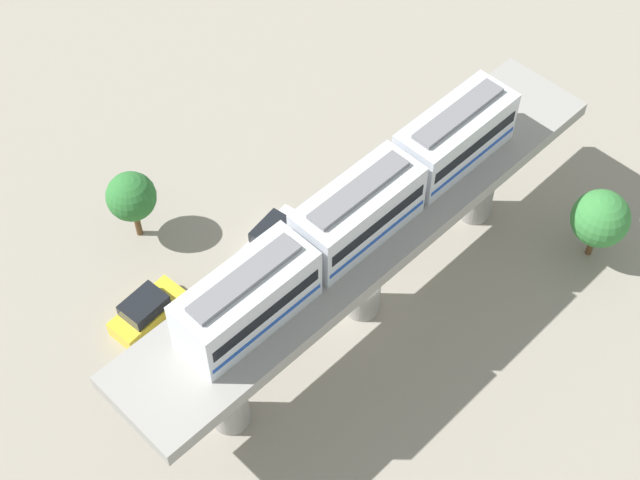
{
  "coord_description": "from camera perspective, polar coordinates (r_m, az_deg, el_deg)",
  "views": [
    {
      "loc": [
        -18.63,
        21.73,
        42.32
      ],
      "look_at": [
        2.5,
        0.68,
        4.22
      ],
      "focal_mm": 53.18,
      "sensor_mm": 36.0,
      "label": 1
    }
  ],
  "objects": [
    {
      "name": "ground_plane",
      "position": [
        51.09,
        2.53,
        -4.06
      ],
      "size": [
        120.0,
        120.0,
        0.0
      ],
      "primitive_type": "plane",
      "color": "gray"
    },
    {
      "name": "viaduct",
      "position": [
        46.74,
        2.76,
        -0.38
      ],
      "size": [
        5.2,
        28.85,
        7.04
      ],
      "color": "#999691",
      "rests_on": "ground"
    },
    {
      "name": "train",
      "position": [
        43.92,
        2.3,
        1.68
      ],
      "size": [
        2.64,
        20.5,
        3.24
      ],
      "color": "silver",
      "rests_on": "viaduct"
    },
    {
      "name": "parked_car_yellow",
      "position": [
        50.83,
        -10.35,
        -4.24
      ],
      "size": [
        2.14,
        4.34,
        1.76
      ],
      "rotation": [
        0.0,
        0.0,
        0.08
      ],
      "color": "yellow",
      "rests_on": "ground"
    },
    {
      "name": "parked_car_white",
      "position": [
        52.97,
        -2.74,
        0.14
      ],
      "size": [
        2.44,
        4.43,
        1.76
      ],
      "rotation": [
        0.0,
        0.0,
        0.16
      ],
      "color": "white",
      "rests_on": "ground"
    },
    {
      "name": "tree_near_viaduct",
      "position": [
        53.01,
        16.52,
        1.24
      ],
      "size": [
        3.19,
        3.19,
        4.63
      ],
      "color": "brown",
      "rests_on": "ground"
    },
    {
      "name": "tree_mid_lot",
      "position": [
        52.61,
        -11.29,
        2.56
      ],
      "size": [
        2.78,
        2.78,
        4.6
      ],
      "color": "brown",
      "rests_on": "ground"
    }
  ]
}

